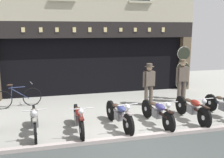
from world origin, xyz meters
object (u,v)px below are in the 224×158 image
Objects in this scene: motorcycle_left at (34,120)px; motorcycle_far_right at (224,105)px; salesman_left at (149,82)px; motorcycle_center at (119,114)px; motorcycle_center_left at (79,118)px; advert_board_far at (13,58)px; leaning_bicycle at (17,98)px; shopkeeper_center at (182,79)px; advert_board_near at (44,57)px; motorcycle_right at (192,108)px; motorcycle_center_right at (157,112)px; tyre_sign_pole at (183,69)px.

motorcycle_far_right is (6.23, -0.05, -0.01)m from motorcycle_left.
salesman_left is at bearing -47.49° from motorcycle_far_right.
salesman_left is at bearing -138.95° from motorcycle_center.
motorcycle_center_left is 1.78× the size of advert_board_far.
salesman_left is 0.94× the size of leaning_bicycle.
advert_board_far is 0.63× the size of leaning_bicycle.
advert_board_far is at bearing -81.13° from motorcycle_left.
shopkeeper_center reaches higher than motorcycle_left.
leaning_bicycle is at bearing -25.76° from motorcycle_far_right.
advert_board_far is at bearing 180.00° from advert_board_near.
motorcycle_left is 1.81× the size of advert_board_far.
salesman_left is (1.76, 1.98, 0.51)m from motorcycle_center.
motorcycle_right is 1.13× the size of shopkeeper_center.
advert_board_near is 0.60× the size of leaning_bicycle.
shopkeeper_center is at bearing -23.82° from advert_board_near.
motorcycle_far_right is 1.19× the size of salesman_left.
motorcycle_left is 2.48m from motorcycle_center.
motorcycle_center_right is 1.26m from motorcycle_right.
motorcycle_center_right is 0.99× the size of motorcycle_right.
motorcycle_center_right reaches higher than motorcycle_far_right.
shopkeeper_center is 6.58m from leaning_bicycle.
motorcycle_left is 1.14× the size of leaning_bicycle.
leaning_bicycle is (-0.78, 2.88, -0.05)m from motorcycle_left.
advert_board_near is at bearing -39.39° from motorcycle_far_right.
tyre_sign_pole is at bearing 72.24° from leaning_bicycle.
motorcycle_center_left reaches higher than motorcycle_center_right.
motorcycle_left is 1.13× the size of shopkeeper_center.
motorcycle_center_left is at bearing 169.83° from motorcycle_left.
leaning_bicycle is (-6.72, 0.55, -0.95)m from tyre_sign_pole.
motorcycle_left is 6.05m from shopkeeper_center.
motorcycle_far_right is 1.12× the size of shopkeeper_center.
advert_board_far is at bearing -34.36° from motorcycle_far_right.
leaning_bicycle is at bearing -56.59° from motorcycle_center_left.
motorcycle_left reaches higher than motorcycle_center_right.
motorcycle_left reaches higher than motorcycle_far_right.
shopkeeper_center is at bearing 68.60° from leaning_bicycle.
shopkeeper_center reaches higher than motorcycle_center.
motorcycle_center_right is at bearing -131.98° from tyre_sign_pole.
shopkeeper_center is 1.00× the size of leaning_bicycle.
salesman_left is at bearing -25.01° from advert_board_far.
tyre_sign_pole is at bearing -120.72° from shopkeeper_center.
motorcycle_center_left is 0.97× the size of motorcycle_center.
motorcycle_left is 6.45m from tyre_sign_pole.
tyre_sign_pole is (4.70, 2.47, 0.91)m from motorcycle_center_left.
shopkeeper_center is at bearing -155.55° from motorcycle_center_left.
motorcycle_right is at bearing 176.58° from motorcycle_center_right.
advert_board_far is at bearing -59.13° from motorcycle_center.
motorcycle_left is 6.23m from motorcycle_far_right.
tyre_sign_pole reaches higher than motorcycle_center_left.
motorcycle_center_right is 5.41m from leaning_bicycle.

